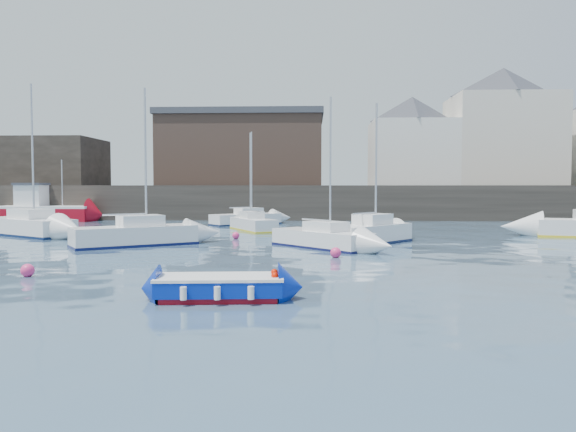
{
  "coord_description": "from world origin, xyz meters",
  "views": [
    {
      "loc": [
        1.18,
        -14.88,
        2.94
      ],
      "look_at": [
        0.0,
        12.0,
        1.5
      ],
      "focal_mm": 35.0,
      "sensor_mm": 36.0,
      "label": 1
    }
  ],
  "objects_px": {
    "sailboat_b": "(322,238)",
    "sailboat_e": "(28,226)",
    "fishing_boat": "(43,209)",
    "sailboat_a": "(135,235)",
    "buoy_mid": "(336,257)",
    "sailboat_c": "(370,233)",
    "sailboat_h": "(246,218)",
    "sailboat_f": "(253,224)",
    "blue_dinghy": "(220,286)",
    "buoy_near": "(28,277)",
    "buoy_far": "(236,239)"
  },
  "relations": [
    {
      "from": "sailboat_b",
      "to": "sailboat_e",
      "type": "distance_m",
      "value": 18.3
    },
    {
      "from": "sailboat_e",
      "to": "fishing_boat",
      "type": "bearing_deg",
      "value": 113.19
    },
    {
      "from": "sailboat_a",
      "to": "sailboat_e",
      "type": "distance_m",
      "value": 9.73
    },
    {
      "from": "sailboat_e",
      "to": "buoy_mid",
      "type": "height_order",
      "value": "sailboat_e"
    },
    {
      "from": "sailboat_e",
      "to": "buoy_mid",
      "type": "distance_m",
      "value": 20.19
    },
    {
      "from": "sailboat_c",
      "to": "sailboat_e",
      "type": "bearing_deg",
      "value": 169.25
    },
    {
      "from": "sailboat_b",
      "to": "buoy_mid",
      "type": "distance_m",
      "value": 3.69
    },
    {
      "from": "sailboat_c",
      "to": "sailboat_h",
      "type": "bearing_deg",
      "value": 119.96
    },
    {
      "from": "sailboat_f",
      "to": "sailboat_e",
      "type": "bearing_deg",
      "value": -161.25
    },
    {
      "from": "fishing_boat",
      "to": "buoy_mid",
      "type": "distance_m",
      "value": 33.35
    },
    {
      "from": "blue_dinghy",
      "to": "sailboat_a",
      "type": "relative_size",
      "value": 0.44
    },
    {
      "from": "fishing_boat",
      "to": "sailboat_b",
      "type": "xyz_separation_m",
      "value": [
        23.3,
        -19.74,
        -0.54
      ]
    },
    {
      "from": "blue_dinghy",
      "to": "buoy_near",
      "type": "bearing_deg",
      "value": 153.53
    },
    {
      "from": "fishing_boat",
      "to": "sailboat_b",
      "type": "height_order",
      "value": "sailboat_b"
    },
    {
      "from": "blue_dinghy",
      "to": "sailboat_f",
      "type": "xyz_separation_m",
      "value": [
        -1.55,
        22.58,
        0.11
      ]
    },
    {
      "from": "sailboat_f",
      "to": "blue_dinghy",
      "type": "bearing_deg",
      "value": -86.08
    },
    {
      "from": "buoy_mid",
      "to": "sailboat_b",
      "type": "bearing_deg",
      "value": 97.51
    },
    {
      "from": "sailboat_a",
      "to": "buoy_near",
      "type": "bearing_deg",
      "value": -93.24
    },
    {
      "from": "sailboat_a",
      "to": "buoy_near",
      "type": "height_order",
      "value": "sailboat_a"
    },
    {
      "from": "fishing_boat",
      "to": "sailboat_f",
      "type": "xyz_separation_m",
      "value": [
        18.88,
        -9.51,
        -0.54
      ]
    },
    {
      "from": "buoy_mid",
      "to": "sailboat_e",
      "type": "bearing_deg",
      "value": 152.02
    },
    {
      "from": "buoy_near",
      "to": "buoy_mid",
      "type": "height_order",
      "value": "buoy_mid"
    },
    {
      "from": "sailboat_b",
      "to": "sailboat_c",
      "type": "distance_m",
      "value": 3.22
    },
    {
      "from": "fishing_boat",
      "to": "sailboat_a",
      "type": "relative_size",
      "value": 1.01
    },
    {
      "from": "sailboat_b",
      "to": "buoy_mid",
      "type": "bearing_deg",
      "value": -82.49
    },
    {
      "from": "sailboat_b",
      "to": "sailboat_h",
      "type": "relative_size",
      "value": 1.0
    },
    {
      "from": "sailboat_f",
      "to": "sailboat_a",
      "type": "bearing_deg",
      "value": -116.19
    },
    {
      "from": "buoy_near",
      "to": "blue_dinghy",
      "type": "bearing_deg",
      "value": -26.47
    },
    {
      "from": "sailboat_a",
      "to": "sailboat_f",
      "type": "bearing_deg",
      "value": 63.81
    },
    {
      "from": "fishing_boat",
      "to": "buoy_near",
      "type": "height_order",
      "value": "fishing_boat"
    },
    {
      "from": "buoy_near",
      "to": "sailboat_f",
      "type": "bearing_deg",
      "value": 74.5
    },
    {
      "from": "blue_dinghy",
      "to": "buoy_mid",
      "type": "distance_m",
      "value": 9.35
    },
    {
      "from": "blue_dinghy",
      "to": "sailboat_c",
      "type": "distance_m",
      "value": 15.38
    },
    {
      "from": "sailboat_c",
      "to": "buoy_far",
      "type": "bearing_deg",
      "value": 162.56
    },
    {
      "from": "sailboat_f",
      "to": "buoy_mid",
      "type": "xyz_separation_m",
      "value": [
        4.9,
        -13.85,
        -0.46
      ]
    },
    {
      "from": "sailboat_b",
      "to": "sailboat_f",
      "type": "height_order",
      "value": "sailboat_b"
    },
    {
      "from": "fishing_boat",
      "to": "buoy_far",
      "type": "xyz_separation_m",
      "value": [
        18.55,
        -15.4,
        -1.0
      ]
    },
    {
      "from": "sailboat_c",
      "to": "buoy_far",
      "type": "height_order",
      "value": "sailboat_c"
    },
    {
      "from": "sailboat_a",
      "to": "sailboat_h",
      "type": "relative_size",
      "value": 1.1
    },
    {
      "from": "sailboat_h",
      "to": "buoy_near",
      "type": "height_order",
      "value": "sailboat_h"
    },
    {
      "from": "blue_dinghy",
      "to": "buoy_far",
      "type": "distance_m",
      "value": 16.8
    },
    {
      "from": "buoy_near",
      "to": "fishing_boat",
      "type": "bearing_deg",
      "value": 115.32
    },
    {
      "from": "fishing_boat",
      "to": "buoy_near",
      "type": "distance_m",
      "value": 31.74
    },
    {
      "from": "sailboat_a",
      "to": "buoy_mid",
      "type": "relative_size",
      "value": 17.44
    },
    {
      "from": "sailboat_c",
      "to": "sailboat_a",
      "type": "bearing_deg",
      "value": -172.35
    },
    {
      "from": "sailboat_c",
      "to": "sailboat_h",
      "type": "height_order",
      "value": "sailboat_c"
    },
    {
      "from": "blue_dinghy",
      "to": "sailboat_a",
      "type": "distance_m",
      "value": 14.34
    },
    {
      "from": "sailboat_b",
      "to": "buoy_mid",
      "type": "xyz_separation_m",
      "value": [
        0.48,
        -3.63,
        -0.46
      ]
    },
    {
      "from": "fishing_boat",
      "to": "buoy_far",
      "type": "distance_m",
      "value": 24.12
    },
    {
      "from": "blue_dinghy",
      "to": "sailboat_f",
      "type": "distance_m",
      "value": 22.63
    }
  ]
}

